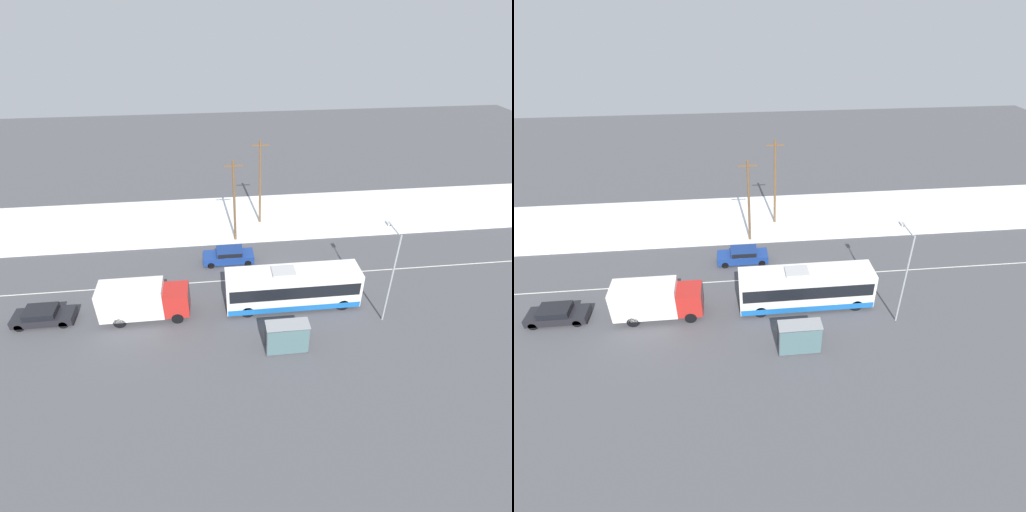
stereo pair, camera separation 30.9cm
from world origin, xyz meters
TOP-DOWN VIEW (x-y plane):
  - ground_plane at (0.00, 0.00)m, footprint 120.00×120.00m
  - snow_lot at (0.00, 11.60)m, footprint 80.00×10.92m
  - lane_marking_center at (0.00, 0.00)m, footprint 60.00×0.12m
  - city_bus at (0.03, -3.78)m, footprint 10.66×2.57m
  - box_truck at (-11.73, -3.97)m, footprint 6.77×2.30m
  - sedan_car at (-4.72, 2.89)m, footprint 4.72×1.80m
  - parked_car_near_truck at (-19.37, -3.78)m, footprint 4.53×1.80m
  - pedestrian_at_stop at (-1.41, -7.59)m, footprint 0.63×0.28m
  - bus_shelter at (-1.29, -8.94)m, footprint 3.03×1.20m
  - streetlamp at (6.73, -5.98)m, footprint 0.36×2.49m
  - utility_pole_roadside at (-3.82, 6.86)m, footprint 1.80×0.24m
  - utility_pole_snowlot at (-0.87, 10.30)m, footprint 1.80×0.24m

SIDE VIEW (x-z plane):
  - ground_plane at x=0.00m, z-range 0.00..0.00m
  - lane_marking_center at x=0.00m, z-range 0.00..0.00m
  - snow_lot at x=0.00m, z-range 0.00..0.12m
  - parked_car_near_truck at x=-19.37m, z-range 0.07..1.39m
  - sedan_car at x=-4.72m, z-range 0.07..1.52m
  - pedestrian_at_stop at x=-1.41m, z-range 0.20..1.94m
  - box_truck at x=-11.73m, z-range 0.16..3.18m
  - city_bus at x=0.03m, z-range -0.04..3.40m
  - bus_shelter at x=-1.29m, z-range 0.48..2.88m
  - utility_pole_roadside at x=-3.82m, z-range 0.19..8.72m
  - streetlamp at x=6.73m, z-range 0.97..8.62m
  - utility_pole_snowlot at x=-0.87m, z-range 0.19..9.44m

